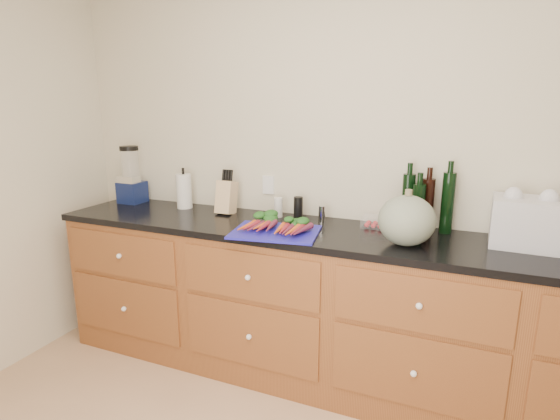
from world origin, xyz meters
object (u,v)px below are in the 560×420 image
at_px(squash, 407,220).
at_px(knife_block, 226,197).
at_px(paper_towel, 184,191).
at_px(blender_appliance, 131,178).
at_px(tomato_box, 374,222).
at_px(cutting_board, 275,232).
at_px(carrots, 278,226).

distance_m(squash, knife_block, 1.20).
bearing_deg(paper_towel, blender_appliance, -179.72).
bearing_deg(blender_appliance, knife_block, -1.28).
height_order(squash, tomato_box, squash).
bearing_deg(knife_block, cutting_board, -32.02).
bearing_deg(tomato_box, carrots, -148.95).
xyz_separation_m(paper_towel, tomato_box, (1.31, 0.01, -0.08)).
height_order(cutting_board, squash, squash).
distance_m(blender_appliance, tomato_box, 1.77).
bearing_deg(cutting_board, squash, 5.47).
bearing_deg(blender_appliance, carrots, -12.43).
xyz_separation_m(squash, knife_block, (-1.18, 0.23, -0.02)).
bearing_deg(cutting_board, paper_towel, 158.80).
distance_m(squash, tomato_box, 0.35).
relative_size(paper_towel, knife_block, 1.10).
bearing_deg(paper_towel, carrots, -19.00).
relative_size(cutting_board, blender_appliance, 1.15).
distance_m(carrots, paper_towel, 0.88).
xyz_separation_m(cutting_board, carrots, (0.00, 0.04, 0.03)).
relative_size(carrots, blender_appliance, 0.91).
relative_size(squash, paper_towel, 1.22).
xyz_separation_m(cutting_board, knife_block, (-0.48, 0.30, 0.10)).
bearing_deg(carrots, paper_towel, 161.00).
bearing_deg(tomato_box, knife_block, -178.23).
bearing_deg(squash, cutting_board, -174.53).
xyz_separation_m(blender_appliance, knife_block, (0.80, -0.02, -0.07)).
height_order(carrots, paper_towel, paper_towel).
height_order(squash, blender_appliance, blender_appliance).
relative_size(paper_towel, tomato_box, 1.66).
height_order(blender_appliance, paper_towel, blender_appliance).
height_order(cutting_board, carrots, carrots).
distance_m(blender_appliance, paper_towel, 0.46).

